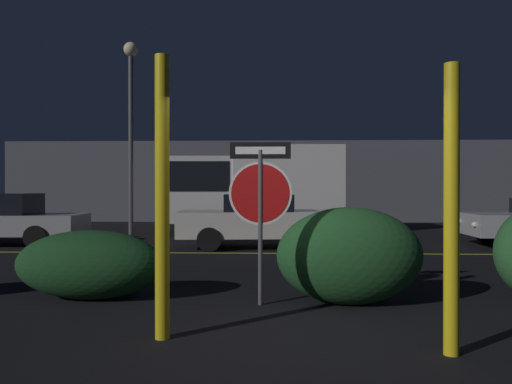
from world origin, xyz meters
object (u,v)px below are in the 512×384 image
(stop_sign, at_px, (260,193))
(hedge_bush_1, at_px, (90,265))
(yellow_pole_right, at_px, (452,209))
(street_lamp, at_px, (131,105))
(passing_car_2, at_px, (262,220))
(delivery_truck, at_px, (252,186))
(yellow_pole_left, at_px, (162,197))
(hedge_bush_2, at_px, (349,256))

(stop_sign, relative_size, hedge_bush_1, 1.04)
(stop_sign, height_order, hedge_bush_1, stop_sign)
(yellow_pole_right, xyz_separation_m, street_lamp, (-6.50, 12.00, 3.01))
(passing_car_2, bearing_deg, delivery_truck, -178.33)
(delivery_truck, bearing_deg, passing_car_2, -176.53)
(delivery_truck, bearing_deg, yellow_pole_right, -171.78)
(yellow_pole_left, relative_size, street_lamp, 0.45)
(yellow_pole_left, bearing_deg, passing_car_2, 84.14)
(street_lamp, bearing_deg, hedge_bush_1, -77.08)
(yellow_pole_left, bearing_deg, stop_sign, 57.66)
(hedge_bush_1, bearing_deg, passing_car_2, 70.19)
(yellow_pole_right, height_order, passing_car_2, yellow_pole_right)
(delivery_truck, bearing_deg, yellow_pole_left, 175.56)
(hedge_bush_1, xyz_separation_m, passing_car_2, (2.27, 6.31, 0.23))
(yellow_pole_left, xyz_separation_m, delivery_truck, (0.39, 12.26, 0.18))
(hedge_bush_1, xyz_separation_m, street_lamp, (-2.24, 9.79, 3.88))
(yellow_pole_left, relative_size, passing_car_2, 0.63)
(yellow_pole_left, distance_m, delivery_truck, 12.26)
(yellow_pole_right, bearing_deg, hedge_bush_2, 107.75)
(yellow_pole_left, bearing_deg, hedge_bush_1, 128.54)
(hedge_bush_1, relative_size, hedge_bush_2, 1.07)
(passing_car_2, bearing_deg, yellow_pole_left, -10.25)
(stop_sign, height_order, yellow_pole_left, yellow_pole_left)
(passing_car_2, bearing_deg, hedge_bush_2, 7.19)
(yellow_pole_left, xyz_separation_m, yellow_pole_right, (2.81, -0.40, -0.11))
(hedge_bush_2, relative_size, delivery_truck, 0.32)
(hedge_bush_1, distance_m, hedge_bush_2, 3.62)
(street_lamp, bearing_deg, stop_sign, -65.14)
(hedge_bush_2, distance_m, passing_car_2, 6.64)
(hedge_bush_2, bearing_deg, stop_sign, -176.41)
(yellow_pole_left, bearing_deg, yellow_pole_right, -8.12)
(stop_sign, bearing_deg, yellow_pole_right, -47.09)
(yellow_pole_left, height_order, yellow_pole_right, yellow_pole_left)
(hedge_bush_2, bearing_deg, hedge_bush_1, 176.91)
(yellow_pole_left, relative_size, yellow_pole_right, 1.08)
(stop_sign, height_order, street_lamp, street_lamp)
(yellow_pole_left, distance_m, passing_car_2, 8.20)
(stop_sign, distance_m, yellow_pole_right, 2.68)
(stop_sign, height_order, hedge_bush_2, stop_sign)
(yellow_pole_right, distance_m, hedge_bush_1, 4.87)
(hedge_bush_2, height_order, passing_car_2, passing_car_2)
(stop_sign, distance_m, hedge_bush_2, 1.46)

